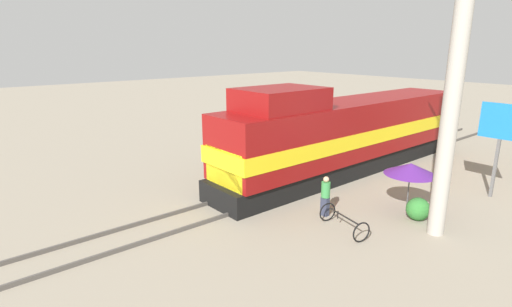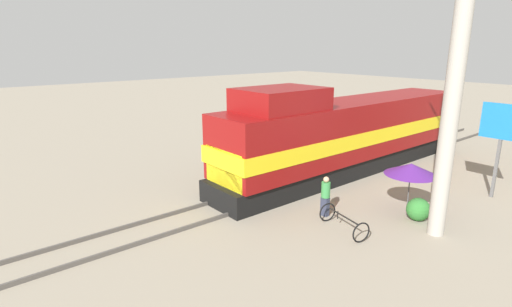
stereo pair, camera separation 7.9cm
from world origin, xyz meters
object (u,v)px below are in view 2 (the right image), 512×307
object	(u,v)px
utility_pole	(457,59)
person_bystander	(325,195)
billboard_sign	(502,129)
bicycle	(343,221)
vendor_umbrella	(411,169)
locomotive	(345,135)

from	to	relation	value
utility_pole	person_bystander	bearing A→B (deg)	-152.43
billboard_sign	bicycle	bearing A→B (deg)	-104.88
utility_pole	vendor_umbrella	distance (m)	4.57
utility_pole	vendor_umbrella	world-z (taller)	utility_pole
vendor_umbrella	person_bystander	bearing A→B (deg)	-122.96
person_bystander	billboard_sign	bearing A→B (deg)	64.86
vendor_umbrella	billboard_sign	xyz separation A→B (m)	(1.49, 4.24, 1.24)
billboard_sign	locomotive	bearing A→B (deg)	-161.62
vendor_umbrella	billboard_sign	bearing A→B (deg)	70.61
vendor_umbrella	bicycle	world-z (taller)	vendor_umbrella
locomotive	vendor_umbrella	size ratio (longest dim) A/B	8.42
bicycle	vendor_umbrella	bearing A→B (deg)	-175.61
vendor_umbrella	billboard_sign	size ratio (longest dim) A/B	0.49
bicycle	billboard_sign	bearing A→B (deg)	178.31
billboard_sign	person_bystander	world-z (taller)	billboard_sign
locomotive	bicycle	size ratio (longest dim) A/B	8.26
locomotive	vendor_umbrella	xyz separation A→B (m)	(4.83, -2.14, -0.21)
locomotive	billboard_sign	distance (m)	6.74
billboard_sign	bicycle	world-z (taller)	billboard_sign
locomotive	utility_pole	distance (m)	8.20
billboard_sign	bicycle	xyz separation A→B (m)	(-2.00, -7.54, -2.62)
vendor_umbrella	person_bystander	distance (m)	3.43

